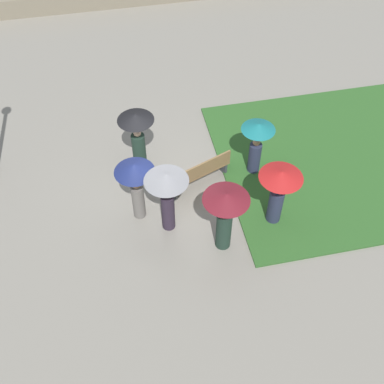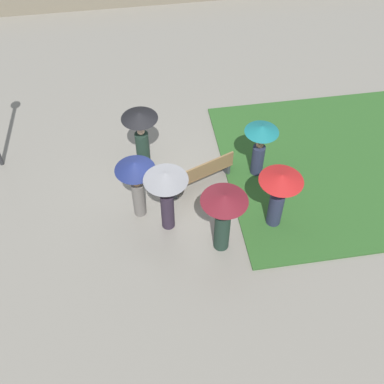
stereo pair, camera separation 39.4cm
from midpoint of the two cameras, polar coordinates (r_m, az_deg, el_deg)
name	(u,v)px [view 1 (the left image)]	position (r m, az deg, el deg)	size (l,w,h in m)	color
ground_plane	(162,188)	(13.52, -4.36, 0.46)	(90.00, 90.00, 0.00)	gray
lawn_patch_near	(384,152)	(15.47, 21.14, 4.41)	(9.87, 6.18, 0.06)	#2D5B26
park_bench	(199,172)	(13.23, -0.05, 2.32)	(1.95, 1.10, 0.90)	brown
crowd_person_grey	(167,190)	(11.56, -3.98, 0.27)	(1.08, 1.08, 1.98)	#2D2333
crowd_person_maroon	(225,212)	(11.27, 2.96, -2.38)	(1.11, 1.11, 1.94)	#1E3328
crowd_person_red	(279,188)	(11.95, 9.32, 0.46)	(1.09, 1.09, 1.84)	#282D47
crowd_person_black	(137,134)	(13.30, -7.36, 6.85)	(0.99, 0.99, 1.95)	#1E3328
crowd_person_navy	(136,179)	(11.92, -7.65, 1.52)	(1.01, 1.01, 1.91)	slate
crowd_person_teal	(257,141)	(13.21, 6.82, 6.01)	(0.92, 0.92, 1.77)	#282D47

